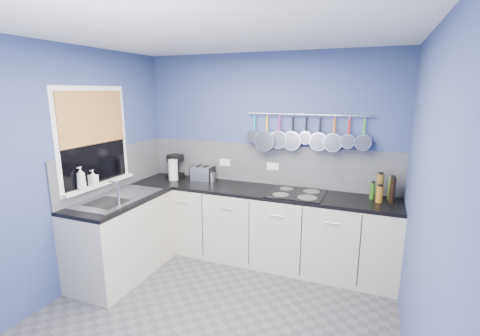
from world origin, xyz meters
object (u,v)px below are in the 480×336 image
Objects in this scene: coffee_maker at (175,166)px; canister at (212,177)px; soap_bottle_a at (81,178)px; soap_bottle_b at (93,178)px; paper_towel at (173,170)px; toaster at (202,173)px; hob at (296,193)px.

canister is at bearing 7.69° from coffee_maker.
soap_bottle_a reaches higher than soap_bottle_b.
paper_towel is at bearing 73.21° from soap_bottle_a.
coffee_maker is at bearing 113.69° from paper_towel.
toaster is 0.47× the size of hob.
toaster is (0.71, 1.15, -0.14)m from soap_bottle_b.
soap_bottle_b is at bearing -131.12° from toaster.
paper_towel is 0.53m from canister.
hob is (1.70, -0.14, -0.15)m from coffee_maker.
canister is (0.16, -0.03, -0.03)m from toaster.
soap_bottle_a is 2.32m from hob.
canister is at bearing 52.00° from soap_bottle_b.
soap_bottle_a is at bearing -90.00° from soap_bottle_b.
hob is (1.29, -0.16, -0.09)m from toaster.
paper_towel is 2.17× the size of canister.
soap_bottle_a is 1.92× the size of canister.
coffee_maker is at bearing 76.85° from soap_bottle_a.
hob is at bearing 29.75° from soap_bottle_a.
soap_bottle_b reaches higher than canister.
toaster is (0.71, 1.31, -0.18)m from soap_bottle_a.
toaster is at bearing 20.77° from paper_towel.
soap_bottle_a is 0.89× the size of paper_towel.
soap_bottle_b is 1.36m from toaster.
soap_bottle_b is 1.38× the size of canister.
toaster is at bearing 58.12° from soap_bottle_b.
soap_bottle_a is 1.23m from paper_towel.
soap_bottle_b is 1.07m from paper_towel.
coffee_maker is 0.58m from canister.
paper_towel is at bearing 70.74° from soap_bottle_b.
paper_towel is (0.35, 1.01, -0.10)m from soap_bottle_b.
soap_bottle_a is 1.50m from toaster.
soap_bottle_b is 1.17m from coffee_maker.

